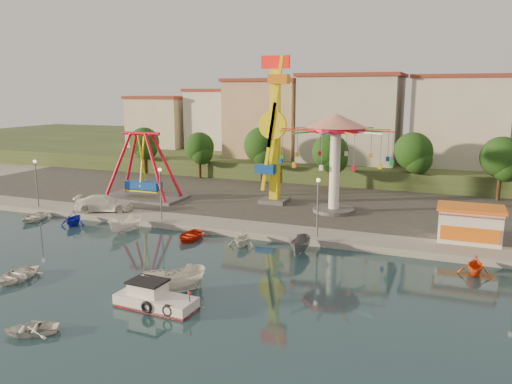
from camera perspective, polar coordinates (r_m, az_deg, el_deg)
The scene contains 34 objects.
ground at distance 36.57m, azimuth -10.92°, elevation -10.04°, with size 200.00×200.00×0.00m, color #142C39.
quay_deck at distance 93.33m, azimuth 9.92°, elevation 3.30°, with size 200.00×100.00×0.60m, color #9E998E.
asphalt_pad at distance 62.71m, azimuth 3.88°, elevation -0.22°, with size 90.00×28.00×0.01m, color #4C4944.
hill_terrace at distance 98.03m, azimuth 10.55°, elevation 4.37°, with size 200.00×60.00×3.00m, color #384C26.
pirate_ship_ride at distance 60.75m, azimuth -12.85°, elevation 2.77°, with size 10.00×5.00×8.00m.
kamikaze_tower at distance 56.25m, azimuth 2.18°, elevation 6.69°, with size 3.44×3.10×16.50m.
wave_swinger at distance 52.70m, azimuth 9.09°, elevation 5.79°, with size 11.60×11.60×10.40m.
booth_left at distance 46.39m, azimuth 23.24°, elevation -3.35°, with size 5.40×3.78×3.08m.
lamp_post_0 at distance 60.39m, azimuth -23.77°, elevation 0.78°, with size 0.14×0.14×5.00m, color #59595E.
lamp_post_1 at distance 50.37m, azimuth -10.83°, elevation -0.40°, with size 0.14×0.14×5.00m, color #59595E.
lamp_post_2 at distance 44.05m, azimuth 7.06°, elevation -1.98°, with size 0.14×0.14×5.00m, color #59595E.
tree_0 at distance 79.65m, azimuth -12.64°, elevation 5.56°, with size 4.60×4.60×7.19m.
tree_1 at distance 73.89m, azimuth -6.50°, elevation 5.11°, with size 4.35×4.35×6.80m.
tree_2 at distance 69.28m, azimuth 0.67°, elevation 5.36°, with size 5.02×5.02×7.85m.
tree_3 at distance 65.03m, azimuth 8.49°, elevation 4.52°, with size 4.68×4.68×7.32m.
tree_4 at distance 66.46m, azimuth 17.54°, elevation 4.43°, with size 4.86×4.86×7.60m.
tree_5 at distance 64.72m, azimuth 26.27°, elevation 3.56°, with size 4.83×4.83×7.54m.
building_0 at distance 91.04m, azimuth -13.39°, elevation 8.42°, with size 9.26×9.53×11.87m, color beige.
building_1 at distance 89.54m, azimuth -4.97°, elevation 7.60°, with size 12.33×9.01×8.63m, color silver.
building_2 at distance 84.96m, azimuth 3.23°, elevation 8.30°, with size 11.95×9.28×11.23m, color tan.
building_3 at distance 78.62m, azimuth 12.12°, elevation 7.07°, with size 12.59×10.50×9.20m, color beige.
building_4 at distance 80.92m, azimuth 22.04°, elevation 6.62°, with size 10.75×9.23×9.24m, color beige.
cabin_motorboat at distance 32.46m, azimuth -11.56°, elevation -11.98°, with size 5.28×2.29×1.82m.
rowboat_a at distance 40.00m, azimuth -25.69°, elevation -8.52°, with size 2.62×3.67×0.76m, color white.
rowboat_b at distance 31.36m, azimuth -24.31°, elevation -14.05°, with size 2.11×2.95×0.61m, color silver.
skiff at distance 34.14m, azimuth -9.34°, elevation -10.00°, with size 1.70×4.53×1.75m, color silver.
van at distance 55.97m, azimuth -16.96°, elevation -1.23°, with size 2.41×5.94×1.72m, color white.
moored_boat_0 at distance 57.03m, azimuth -24.10°, elevation -2.62°, with size 2.67×3.74×0.77m, color silver.
moored_boat_1 at distance 53.37m, azimuth -20.17°, elevation -2.82°, with size 2.49×2.88×1.52m, color #1521BF.
moored_boat_2 at distance 49.49m, azimuth -14.72°, elevation -3.60°, with size 1.44×3.82×1.47m, color white.
moored_boat_3 at distance 45.88m, azimuth -7.60°, elevation -4.96°, with size 2.64×3.70×0.77m, color red.
moored_boat_4 at distance 43.57m, azimuth -1.60°, elevation -5.29°, with size 2.36×2.74×1.44m, color silver.
moored_boat_5 at distance 41.86m, azimuth 5.11°, elevation -6.08°, with size 1.35×3.59×1.39m, color slate.
moored_boat_7 at distance 40.38m, azimuth 23.76°, elevation -7.66°, with size 2.37×2.75×1.45m, color #F04D15.
Camera 1 is at (18.65, -28.52, 13.27)m, focal length 35.00 mm.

